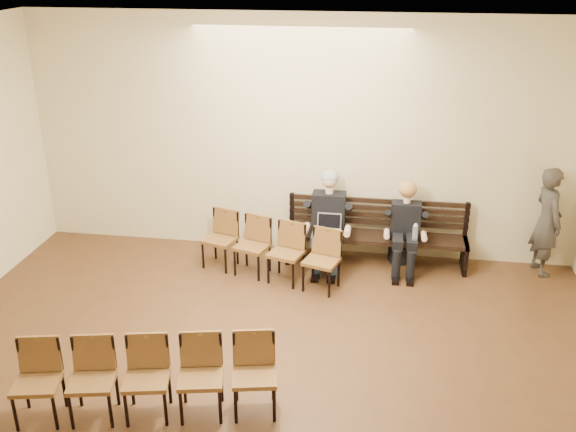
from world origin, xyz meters
name	(u,v)px	position (x,y,z in m)	size (l,w,h in m)	color
room_walls	(228,186)	(0.00, 0.79, 2.54)	(8.02, 10.01, 3.51)	beige
bench	(375,249)	(1.17, 4.65, 0.23)	(2.60, 0.90, 0.45)	black
seated_man	(328,219)	(0.48, 4.53, 0.70)	(0.59, 0.81, 1.41)	black
seated_woman	(405,231)	(1.57, 4.53, 0.59)	(0.51, 0.71, 1.19)	black
laptop	(328,235)	(0.51, 4.30, 0.57)	(0.34, 0.27, 0.25)	silver
water_bottle	(414,240)	(1.70, 4.30, 0.57)	(0.07, 0.07, 0.24)	silver
bag	(402,254)	(1.56, 4.75, 0.13)	(0.35, 0.24, 0.26)	black
passerby	(548,214)	(3.50, 4.75, 0.90)	(0.66, 0.43, 1.80)	#3A352F
chair_row_front	(269,250)	(-0.29, 4.00, 0.41)	(2.01, 0.45, 0.83)	brown
chair_row_back	(147,380)	(-0.94, 0.98, 0.41)	(2.52, 0.45, 0.82)	brown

